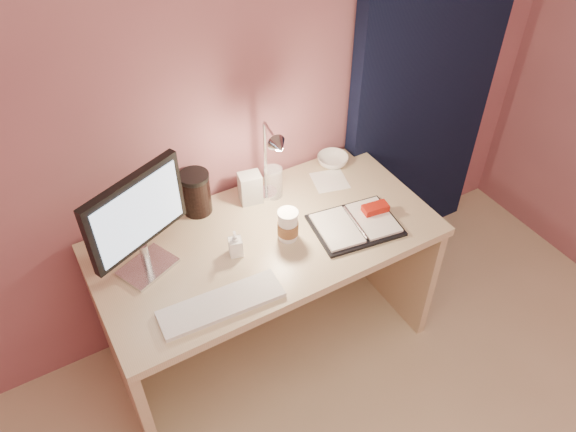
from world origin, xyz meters
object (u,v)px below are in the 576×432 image
coffee_cup (288,226)px  dark_jar (196,195)px  keyboard (221,304)px  product_box (250,188)px  desk (260,263)px  monitor (136,218)px  clear_cup (273,182)px  planner (357,223)px  desk_lamp (280,159)px  bowl (333,160)px  lotion_bottle (235,243)px

coffee_cup → dark_jar: dark_jar is taller
keyboard → dark_jar: (0.13, 0.52, 0.08)m
coffee_cup → product_box: 0.28m
desk → monitor: size_ratio=3.17×
desk → clear_cup: bearing=42.9°
clear_cup → product_box: clear_cup is taller
desk → monitor: bearing=-180.0°
monitor → clear_cup: size_ratio=3.12×
monitor → keyboard: bearing=-84.4°
desk → planner: planner is taller
clear_cup → desk_lamp: bearing=-97.5°
clear_cup → desk_lamp: desk_lamp is taller
planner → coffee_cup: (-0.28, 0.08, 0.05)m
coffee_cup → clear_cup: bearing=73.2°
desk → keyboard: keyboard is taller
coffee_cup → dark_jar: size_ratio=0.80×
bowl → dark_jar: 0.68m
planner → dark_jar: dark_jar is taller
coffee_cup → planner: bearing=-16.2°
keyboard → coffee_cup: 0.43m
monitor → coffee_cup: bearing=-35.7°
planner → keyboard: bearing=-163.1°
clear_cup → lotion_bottle: (-0.30, -0.24, -0.01)m
coffee_cup → bowl: (0.43, 0.32, -0.04)m
coffee_cup → product_box: bearing=94.9°
desk → clear_cup: 0.36m
product_box → dark_jar: bearing=177.3°
keyboard → planner: 0.67m
bowl → product_box: (-0.45, -0.04, 0.05)m
clear_cup → product_box: (-0.10, 0.02, -0.00)m
planner → product_box: 0.48m
coffee_cup → clear_cup: 0.28m
planner → clear_cup: size_ratio=2.69×
keyboard → product_box: 0.59m
lotion_bottle → monitor: bearing=163.3°
planner → product_box: bearing=138.5°
monitor → lotion_bottle: (0.33, -0.10, -0.21)m
monitor → product_box: bearing=-6.4°
dark_jar → desk_lamp: 0.39m
dark_jar → desk_lamp: (0.32, -0.15, 0.16)m
bowl → product_box: bearing=-174.9°
planner → clear_cup: clear_cup is taller
desk_lamp → clear_cup: bearing=90.7°
desk → planner: bearing=-29.7°
dark_jar → clear_cup: bearing=-12.3°
clear_cup → dark_jar: 0.34m
dark_jar → desk_lamp: bearing=-25.4°
keyboard → clear_cup: clear_cup is taller
clear_cup → keyboard: bearing=-135.9°
bowl → product_box: size_ratio=1.03×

